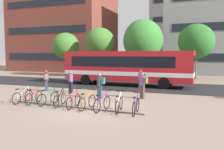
% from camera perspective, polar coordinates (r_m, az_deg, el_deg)
% --- Properties ---
extents(ground, '(200.00, 200.00, 0.00)m').
position_cam_1_polar(ground, '(12.88, -4.68, -8.05)').
color(ground, gray).
extents(bus_lane_asphalt, '(80.00, 7.20, 0.01)m').
position_cam_1_polar(bus_lane_asphalt, '(22.01, 6.11, -2.62)').
color(bus_lane_asphalt, '#232326').
rests_on(bus_lane_asphalt, ground).
extents(city_bus, '(12.11, 3.04, 3.20)m').
position_cam_1_polar(city_bus, '(22.10, 3.73, 2.04)').
color(city_bus, red).
rests_on(city_bus, ground).
extents(bike_rack, '(8.01, 0.52, 0.70)m').
position_cam_1_polar(bike_rack, '(13.13, -9.38, -7.44)').
color(bike_rack, '#47474C').
rests_on(bike_rack, ground).
extents(parked_bicycle_silver_0, '(0.52, 1.72, 0.99)m').
position_cam_1_polar(parked_bicycle_silver_0, '(15.21, -20.81, -4.88)').
color(parked_bicycle_silver_0, black).
rests_on(parked_bicycle_silver_0, ground).
extents(parked_bicycle_red_1, '(0.52, 1.72, 0.99)m').
position_cam_1_polar(parked_bicycle_red_1, '(14.67, -18.40, -5.16)').
color(parked_bicycle_red_1, black).
rests_on(parked_bicycle_red_1, ground).
extents(parked_bicycle_green_2, '(0.53, 1.70, 0.99)m').
position_cam_1_polar(parked_bicycle_green_2, '(14.16, -15.15, -5.43)').
color(parked_bicycle_green_2, black).
rests_on(parked_bicycle_green_2, ground).
extents(parked_bicycle_black_3, '(0.52, 1.70, 0.99)m').
position_cam_1_polar(parked_bicycle_black_3, '(13.62, -12.51, -5.79)').
color(parked_bicycle_black_3, black).
rests_on(parked_bicycle_black_3, ground).
extents(parked_bicycle_red_4, '(0.52, 1.72, 0.99)m').
position_cam_1_polar(parked_bicycle_red_4, '(13.04, -9.29, -6.22)').
color(parked_bicycle_red_4, black).
rests_on(parked_bicycle_red_4, ground).
extents(parked_bicycle_orange_5, '(0.52, 1.72, 0.99)m').
position_cam_1_polar(parked_bicycle_orange_5, '(12.63, -6.06, -6.55)').
color(parked_bicycle_orange_5, black).
rests_on(parked_bicycle_orange_5, ground).
extents(parked_bicycle_purple_6, '(0.52, 1.72, 0.99)m').
position_cam_1_polar(parked_bicycle_purple_6, '(12.18, -2.41, -6.95)').
color(parked_bicycle_purple_6, black).
rests_on(parked_bicycle_purple_6, ground).
extents(parked_bicycle_white_7, '(0.52, 1.72, 0.99)m').
position_cam_1_polar(parked_bicycle_white_7, '(11.96, 1.72, -7.17)').
color(parked_bicycle_white_7, black).
rests_on(parked_bicycle_white_7, ground).
extents(parked_bicycle_purple_8, '(0.52, 1.72, 0.99)m').
position_cam_1_polar(parked_bicycle_purple_8, '(11.63, 5.80, -7.54)').
color(parked_bicycle_purple_8, black).
rests_on(parked_bicycle_purple_8, ground).
extents(commuter_black_pack_0, '(0.57, 0.41, 1.71)m').
position_cam_1_polar(commuter_black_pack_0, '(18.15, 7.04, -1.10)').
color(commuter_black_pack_0, '#2D3851').
rests_on(commuter_black_pack_0, ground).
extents(commuter_olive_pack_1, '(0.59, 0.47, 1.73)m').
position_cam_1_polar(commuter_olive_pack_1, '(15.57, 7.47, -2.07)').
color(commuter_olive_pack_1, '#47382D').
rests_on(commuter_olive_pack_1, ground).
extents(commuter_teal_pack_2, '(0.53, 0.35, 1.69)m').
position_cam_1_polar(commuter_teal_pack_2, '(15.39, -2.94, -2.22)').
color(commuter_teal_pack_2, '#2D3851').
rests_on(commuter_teal_pack_2, ground).
extents(commuter_grey_pack_3, '(0.56, 0.60, 1.67)m').
position_cam_1_polar(commuter_grey_pack_3, '(19.33, -15.62, -0.97)').
color(commuter_grey_pack_3, '#2D3851').
rests_on(commuter_grey_pack_3, ground).
extents(commuter_olive_pack_4, '(0.56, 0.39, 1.64)m').
position_cam_1_polar(commuter_olive_pack_4, '(18.43, -10.07, -1.21)').
color(commuter_olive_pack_4, black).
rests_on(commuter_olive_pack_4, ground).
extents(street_tree_0, '(4.11, 4.11, 6.44)m').
position_cam_1_polar(street_tree_0, '(29.09, 19.70, 7.67)').
color(street_tree_0, brown).
rests_on(street_tree_0, ground).
extents(street_tree_1, '(4.79, 4.79, 7.15)m').
position_cam_1_polar(street_tree_1, '(28.92, 7.53, 8.21)').
color(street_tree_1, brown).
rests_on(street_tree_1, ground).
extents(street_tree_2, '(3.66, 3.66, 5.86)m').
position_cam_1_polar(street_tree_2, '(32.86, -11.18, 6.94)').
color(street_tree_2, brown).
rests_on(street_tree_2, ground).
extents(street_tree_3, '(3.73, 3.73, 6.31)m').
position_cam_1_polar(street_tree_3, '(30.22, -2.98, 8.08)').
color(street_tree_3, brown).
rests_on(street_tree_3, ground).
extents(building_left_wing, '(16.79, 12.21, 17.21)m').
position_cam_1_polar(building_left_wing, '(45.54, -11.41, 12.07)').
color(building_left_wing, brown).
rests_on(building_left_wing, ground).
extents(building_centre_block, '(15.68, 12.72, 15.68)m').
position_cam_1_polar(building_centre_block, '(56.61, 18.11, 9.73)').
color(building_centre_block, gray).
rests_on(building_centre_block, ground).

